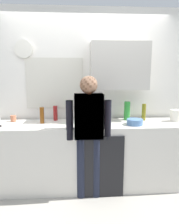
{
  "coord_description": "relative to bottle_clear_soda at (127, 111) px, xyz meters",
  "views": [
    {
      "loc": [
        -0.16,
        -2.52,
        1.62
      ],
      "look_at": [
        0.03,
        0.25,
        1.11
      ],
      "focal_mm": 32.99,
      "sensor_mm": 36.0,
      "label": 1
    }
  ],
  "objects": [
    {
      "name": "person_at_sink",
      "position": [
        -0.62,
        -0.5,
        -0.12
      ],
      "size": [
        0.57,
        0.22,
        1.6
      ],
      "rotation": [
        0.0,
        0.0,
        -0.07
      ],
      "color": "#3F4766",
      "rests_on": "ground_plane"
    },
    {
      "name": "dish_soap",
      "position": [
        -0.88,
        -0.2,
        -0.06
      ],
      "size": [
        0.06,
        0.06,
        0.18
      ],
      "color": "green",
      "rests_on": "kitchen_counter"
    },
    {
      "name": "bottle_amber_beer",
      "position": [
        -1.25,
        -0.15,
        -0.03
      ],
      "size": [
        0.06,
        0.06,
        0.23
      ],
      "primitive_type": "cylinder",
      "color": "brown",
      "rests_on": "kitchen_counter"
    },
    {
      "name": "bottle_clear_soda",
      "position": [
        0.0,
        0.0,
        0.0
      ],
      "size": [
        0.09,
        0.09,
        0.28
      ],
      "primitive_type": "cylinder",
      "color": "#2D8C33",
      "rests_on": "kitchen_counter"
    },
    {
      "name": "kitchen_counter",
      "position": [
        -0.62,
        -0.2,
        -0.61
      ],
      "size": [
        2.91,
        0.64,
        0.93
      ],
      "primitive_type": "cube",
      "color": "beige",
      "rests_on": "ground_plane"
    },
    {
      "name": "person_guest",
      "position": [
        -0.62,
        -0.5,
        -0.12
      ],
      "size": [
        0.57,
        0.22,
        1.6
      ],
      "rotation": [
        0.0,
        0.0,
        2.82
      ],
      "color": "#3F4766",
      "rests_on": "ground_plane"
    },
    {
      "name": "cup_terracotta_mug",
      "position": [
        -1.69,
        -0.02,
        -0.09
      ],
      "size": [
        0.08,
        0.08,
        0.09
      ],
      "primitive_type": "cylinder",
      "color": "#B26647",
      "rests_on": "kitchen_counter"
    },
    {
      "name": "bottle_red_vinegar",
      "position": [
        -1.08,
        0.03,
        -0.03
      ],
      "size": [
        0.06,
        0.06,
        0.22
      ],
      "primitive_type": "cylinder",
      "color": "maroon",
      "rests_on": "kitchen_counter"
    },
    {
      "name": "mixing_bowl",
      "position": [
        0.03,
        -0.32,
        -0.1
      ],
      "size": [
        0.22,
        0.22,
        0.08
      ],
      "primitive_type": "cylinder",
      "color": "#4C72A5",
      "rests_on": "kitchen_counter"
    },
    {
      "name": "back_wall_assembly",
      "position": [
        -0.56,
        0.2,
        0.29
      ],
      "size": [
        4.51,
        0.42,
        2.6
      ],
      "color": "white",
      "rests_on": "ground_plane"
    },
    {
      "name": "dishwasher_panel",
      "position": [
        -0.44,
        -0.54,
        -0.65
      ],
      "size": [
        0.56,
        0.02,
        0.84
      ],
      "primitive_type": "cube",
      "color": "black",
      "rests_on": "ground_plane"
    },
    {
      "name": "storage_canister",
      "position": [
        0.69,
        -0.14,
        -0.06
      ],
      "size": [
        0.14,
        0.14,
        0.17
      ],
      "primitive_type": "cylinder",
      "color": "silver",
      "rests_on": "kitchen_counter"
    },
    {
      "name": "ground_plane",
      "position": [
        -0.62,
        -0.5,
        -1.07
      ],
      "size": [
        8.0,
        8.0,
        0.0
      ],
      "primitive_type": "plane",
      "color": "#9E998E"
    },
    {
      "name": "bottle_olive_oil",
      "position": [
        0.25,
        -0.05,
        -0.02
      ],
      "size": [
        0.06,
        0.06,
        0.25
      ],
      "primitive_type": "cylinder",
      "color": "olive",
      "rests_on": "kitchen_counter"
    },
    {
      "name": "bottle_dark_sauce",
      "position": [
        -0.63,
        -0.22,
        -0.05
      ],
      "size": [
        0.06,
        0.06,
        0.18
      ],
      "primitive_type": "cylinder",
      "color": "black",
      "rests_on": "kitchen_counter"
    }
  ]
}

